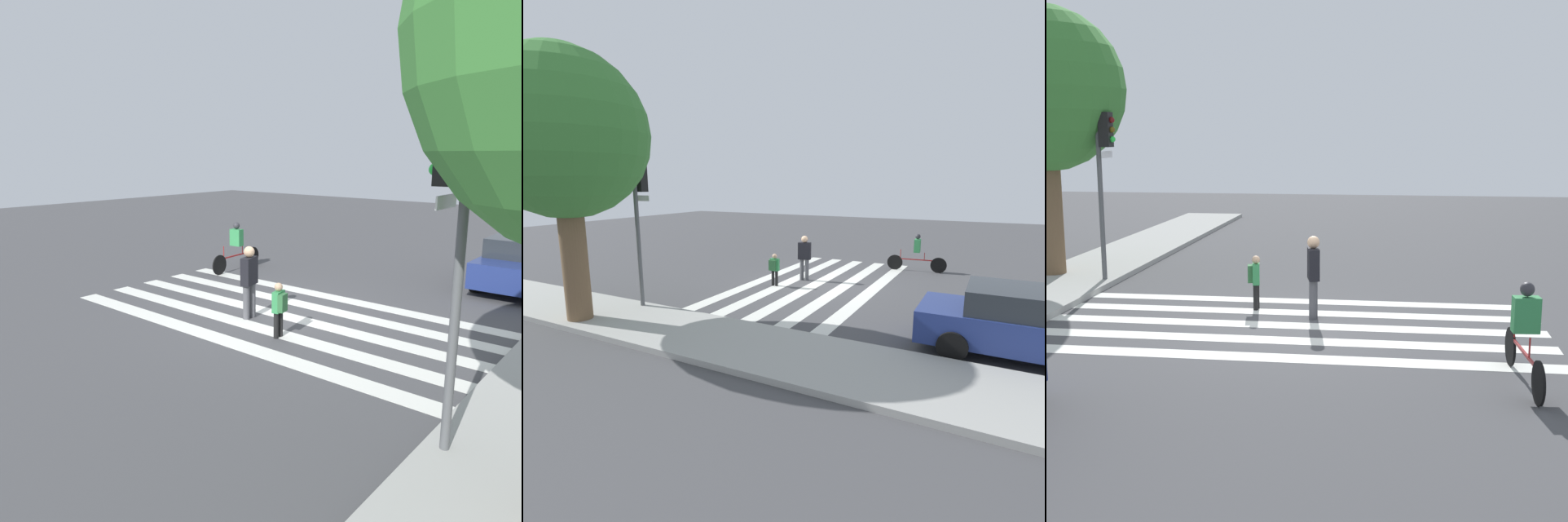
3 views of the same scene
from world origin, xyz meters
The scene contains 6 objects.
ground_plane centered at (0.00, 0.00, 0.00)m, with size 60.00×60.00×0.00m, color #444447.
crosswalk_stripes centered at (0.00, 0.00, 0.00)m, with size 4.67×10.00×0.01m.
traffic_light centered at (3.29, 5.15, 3.14)m, with size 0.60×0.50×4.48m.
pedestrian_adult_yellow_jacket centered at (0.66, -0.37, 0.97)m, with size 0.51×0.32×1.72m.
pedestrian_adult_tall_backpack centered at (1.24, 0.98, 0.70)m, with size 0.35×0.31×1.19m.
cyclist_mid_street centered at (-2.86, -4.05, 0.86)m, with size 2.42×0.42×1.60m.
Camera 1 is at (9.25, 7.26, 3.82)m, focal length 35.00 mm.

